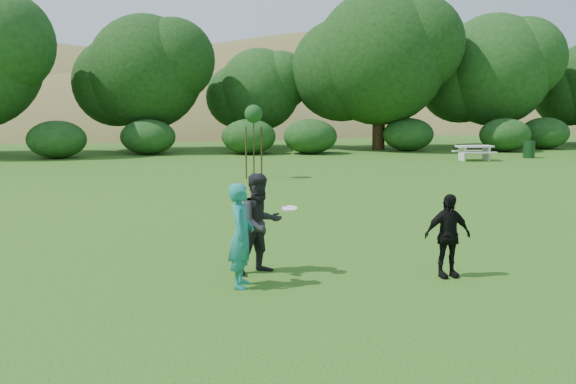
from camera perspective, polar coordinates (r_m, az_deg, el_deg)
name	(u,v)px	position (r m, az deg, el deg)	size (l,w,h in m)	color
ground	(319,283)	(10.75, 2.76, -8.05)	(120.00, 120.00, 0.00)	#19470C
player_teal	(241,236)	(10.34, -4.19, -3.88)	(0.62, 0.41, 1.69)	#1B7C76
player_grey	(260,224)	(11.15, -2.49, -2.82)	(0.85, 0.66, 1.76)	black
player_black	(448,236)	(11.25, 14.00, -3.78)	(0.84, 0.35, 1.44)	black
trash_can_near	(529,149)	(36.27, 20.63, 3.57)	(0.60, 0.60, 0.90)	#133517
frisbee	(289,208)	(10.96, 0.13, -1.46)	(0.27, 0.27, 0.06)	white
sapling	(254,116)	(24.78, -3.08, 6.77)	(0.70, 0.70, 2.85)	#3E2D18
picnic_table	(474,150)	(33.76, 16.24, 3.58)	(1.80, 1.48, 0.76)	beige
hillside	(193,223)	(79.96, -8.44, -2.77)	(150.00, 72.00, 52.00)	olive
tree_row	(268,69)	(39.20, -1.79, 10.85)	(53.92, 10.38, 9.62)	#3A2616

